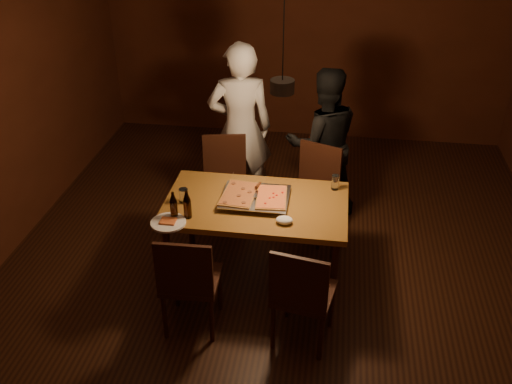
# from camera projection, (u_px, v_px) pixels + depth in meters

# --- Properties ---
(room_shell) EXTENTS (6.00, 6.00, 6.00)m
(room_shell) POSITION_uv_depth(u_px,v_px,m) (281.00, 130.00, 4.35)
(room_shell) COLOR #361B0E
(room_shell) RESTS_ON ground
(dining_table) EXTENTS (1.50, 0.90, 0.75)m
(dining_table) POSITION_uv_depth(u_px,v_px,m) (256.00, 210.00, 4.72)
(dining_table) COLOR #926025
(dining_table) RESTS_ON floor
(chair_far_left) EXTENTS (0.50, 0.50, 0.49)m
(chair_far_left) POSITION_uv_depth(u_px,v_px,m) (225.00, 173.00, 5.56)
(chair_far_left) COLOR #38190F
(chair_far_left) RESTS_ON floor
(chair_far_right) EXTENTS (0.54, 0.54, 0.49)m
(chair_far_right) POSITION_uv_depth(u_px,v_px,m) (315.00, 183.00, 5.39)
(chair_far_right) COLOR #38190F
(chair_far_right) RESTS_ON floor
(chair_near_left) EXTENTS (0.43, 0.43, 0.49)m
(chair_near_left) POSITION_uv_depth(u_px,v_px,m) (188.00, 276.00, 4.20)
(chair_near_left) COLOR #38190F
(chair_near_left) RESTS_ON floor
(chair_near_right) EXTENTS (0.49, 0.49, 0.49)m
(chair_near_right) POSITION_uv_depth(u_px,v_px,m) (302.00, 289.00, 4.07)
(chair_near_right) COLOR #38190F
(chair_near_right) RESTS_ON floor
(pizza_tray) EXTENTS (0.57, 0.47, 0.05)m
(pizza_tray) POSITION_uv_depth(u_px,v_px,m) (255.00, 199.00, 4.69)
(pizza_tray) COLOR silver
(pizza_tray) RESTS_ON dining_table
(pizza_meat) EXTENTS (0.29, 0.44, 0.02)m
(pizza_meat) POSITION_uv_depth(u_px,v_px,m) (239.00, 194.00, 4.69)
(pizza_meat) COLOR maroon
(pizza_meat) RESTS_ON pizza_tray
(pizza_cheese) EXTENTS (0.27, 0.40, 0.02)m
(pizza_cheese) POSITION_uv_depth(u_px,v_px,m) (271.00, 197.00, 4.64)
(pizza_cheese) COLOR gold
(pizza_cheese) RESTS_ON pizza_tray
(spatula) EXTENTS (0.12, 0.25, 0.04)m
(spatula) POSITION_uv_depth(u_px,v_px,m) (254.00, 194.00, 4.68)
(spatula) COLOR silver
(spatula) RESTS_ON pizza_tray
(beer_bottle_a) EXTENTS (0.06, 0.06, 0.22)m
(beer_bottle_a) POSITION_uv_depth(u_px,v_px,m) (174.00, 205.00, 4.44)
(beer_bottle_a) COLOR black
(beer_bottle_a) RESTS_ON dining_table
(beer_bottle_b) EXTENTS (0.06, 0.06, 0.24)m
(beer_bottle_b) POSITION_uv_depth(u_px,v_px,m) (187.00, 204.00, 4.43)
(beer_bottle_b) COLOR black
(beer_bottle_b) RESTS_ON dining_table
(water_glass_left) EXTENTS (0.08, 0.08, 0.12)m
(water_glass_left) POSITION_uv_depth(u_px,v_px,m) (184.00, 196.00, 4.66)
(water_glass_left) COLOR silver
(water_glass_left) RESTS_ON dining_table
(water_glass_right) EXTENTS (0.06, 0.06, 0.13)m
(water_glass_right) POSITION_uv_depth(u_px,v_px,m) (335.00, 182.00, 4.83)
(water_glass_right) COLOR silver
(water_glass_right) RESTS_ON dining_table
(plate_slice) EXTENTS (0.28, 0.28, 0.03)m
(plate_slice) POSITION_uv_depth(u_px,v_px,m) (168.00, 222.00, 4.41)
(plate_slice) COLOR white
(plate_slice) RESTS_ON dining_table
(napkin) EXTENTS (0.13, 0.10, 0.06)m
(napkin) POSITION_uv_depth(u_px,v_px,m) (284.00, 220.00, 4.40)
(napkin) COLOR white
(napkin) RESTS_ON dining_table
(diner_white) EXTENTS (0.71, 0.55, 1.74)m
(diner_white) POSITION_uv_depth(u_px,v_px,m) (240.00, 128.00, 5.65)
(diner_white) COLOR silver
(diner_white) RESTS_ON floor
(diner_dark) EXTENTS (0.87, 0.76, 1.53)m
(diner_dark) POSITION_uv_depth(u_px,v_px,m) (323.00, 143.00, 5.61)
(diner_dark) COLOR black
(diner_dark) RESTS_ON floor
(pendant_lamp) EXTENTS (0.18, 0.18, 1.10)m
(pendant_lamp) POSITION_uv_depth(u_px,v_px,m) (282.00, 85.00, 4.17)
(pendant_lamp) COLOR black
(pendant_lamp) RESTS_ON ceiling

